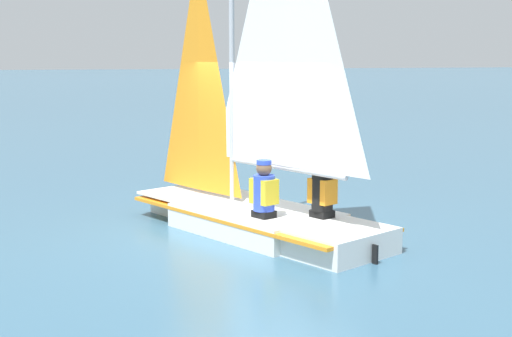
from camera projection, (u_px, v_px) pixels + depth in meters
ground_plane at (256, 232)px, 10.61m from camera, size 260.00×260.00×0.00m
sailboat_main at (257, 174)px, 10.46m from camera, size 3.20×4.49×5.67m
sailor_helm at (264, 198)px, 9.93m from camera, size 0.40×0.42×1.16m
sailor_crew at (322, 198)px, 9.95m from camera, size 0.40×0.42×1.16m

